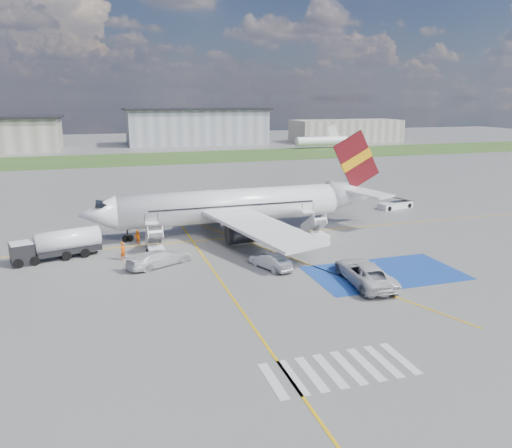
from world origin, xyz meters
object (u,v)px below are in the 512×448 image
Objects in this scene: airliner at (242,205)px; car_silver_b at (270,261)px; van_white_b at (160,255)px; gpu_cart at (87,246)px; car_silver_a at (276,262)px; van_white_a at (365,269)px; belt_loader at (395,205)px; fuel_tanker at (57,247)px.

car_silver_b is (-1.19, -13.39, -2.65)m from airliner.
van_white_b is (-9.86, 3.96, 0.26)m from car_silver_b.
airliner reaches higher than van_white_b.
gpu_cart is 9.41m from van_white_b.
airliner is at bearing -106.34° from car_silver_a.
car_silver_b is 9.06m from van_white_a.
belt_loader reaches higher than gpu_cart.
airliner is 15.98× the size of gpu_cart.
van_white_a is (6.22, -5.60, 0.54)m from car_silver_a.
belt_loader is 1.18× the size of van_white_b.
car_silver_a is 11.22m from van_white_b.
fuel_tanker is 3.14m from gpu_cart.
gpu_cart is at bearing -170.80° from airliner.
belt_loader is at bearing -1.97° from fuel_tanker.
gpu_cart is at bearing 179.03° from belt_loader.
fuel_tanker is (-20.63, -4.19, -2.17)m from airliner.
gpu_cart is at bearing -46.13° from car_silver_a.
car_silver_b is (-26.48, -19.60, 0.31)m from belt_loader.
van_white_b is (-11.05, -9.43, -2.39)m from airliner.
van_white_a is at bearing -140.50° from belt_loader.
airliner reaches higher than car_silver_a.
belt_loader is (25.29, 6.21, -2.96)m from airliner.
airliner is at bearing -116.84° from car_silver_b.
gpu_cart is at bearing 20.14° from van_white_b.
van_white_b is (-16.49, 10.12, -0.23)m from van_white_a.
airliner reaches higher than belt_loader.
van_white_a is at bearing 115.34° from car_silver_b.
airliner is 8.13× the size of car_silver_b.
van_white_a is (26.06, -15.36, 0.02)m from fuel_tanker.
van_white_b is (-36.34, -15.64, 0.57)m from belt_loader.
car_silver_a is at bearing -40.92° from fuel_tanker.
car_silver_b is at bearing -137.63° from van_white_b.
gpu_cart is 19.66m from car_silver_b.
belt_loader is at bearing -165.24° from car_silver_b.
belt_loader reaches higher than car_silver_b.
fuel_tanker reaches higher than gpu_cart.
car_silver_b is 0.88× the size of van_white_b.
fuel_tanker is 22.11m from car_silver_a.
car_silver_b is 10.63m from van_white_b.
belt_loader is (45.91, 10.39, -0.78)m from fuel_tanker.
gpu_cart is 0.38× the size of belt_loader.
airliner is 21.16m from fuel_tanker.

